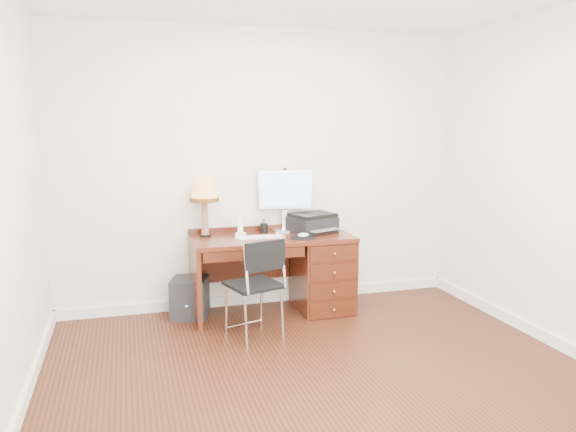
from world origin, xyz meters
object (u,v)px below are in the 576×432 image
object	(u,v)px
chair	(255,279)
equipment_box	(190,298)
monitor	(284,193)
leg_lamp	(204,193)
desk	(305,268)
phone	(241,231)
printer	(313,223)

from	to	relation	value
chair	equipment_box	bearing A→B (deg)	106.68
monitor	leg_lamp	xyz separation A→B (m)	(-0.79, -0.06, 0.03)
desk	leg_lamp	xyz separation A→B (m)	(-0.93, 0.17, 0.75)
desk	chair	bearing A→B (deg)	-135.47
monitor	phone	size ratio (longest dim) A/B	2.99
leg_lamp	chair	size ratio (longest dim) A/B	0.64
desk	printer	bearing A→B (deg)	42.21
printer	phone	distance (m)	0.74
monitor	printer	xyz separation A→B (m)	(0.25, -0.13, -0.29)
desk	phone	size ratio (longest dim) A/B	7.53
desk	equipment_box	bearing A→B (deg)	174.98
leg_lamp	phone	distance (m)	0.49
printer	desk	bearing A→B (deg)	-157.72
chair	equipment_box	size ratio (longest dim) A/B	2.32
monitor	chair	xyz separation A→B (m)	(-0.49, -0.85, -0.60)
monitor	chair	bearing A→B (deg)	-109.25
monitor	leg_lamp	size ratio (longest dim) A/B	1.07
desk	equipment_box	world-z (taller)	desk
chair	monitor	bearing A→B (deg)	43.35
leg_lamp	phone	bearing A→B (deg)	-26.81
printer	chair	distance (m)	1.08
phone	equipment_box	bearing A→B (deg)	-173.65
monitor	printer	size ratio (longest dim) A/B	1.20
printer	leg_lamp	size ratio (longest dim) A/B	0.89
leg_lamp	chair	bearing A→B (deg)	-69.22
monitor	phone	bearing A→B (deg)	-145.17
desk	printer	xyz separation A→B (m)	(0.11, 0.10, 0.43)
monitor	phone	xyz separation A→B (m)	(-0.48, -0.22, -0.32)
printer	equipment_box	xyz separation A→B (m)	(-1.21, -0.01, -0.65)
printer	equipment_box	distance (m)	1.37
monitor	printer	world-z (taller)	monitor
equipment_box	monitor	bearing A→B (deg)	25.84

